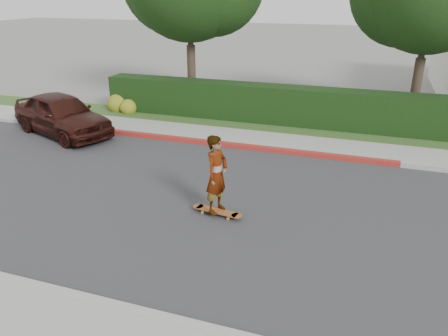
{
  "coord_description": "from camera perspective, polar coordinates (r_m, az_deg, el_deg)",
  "views": [
    {
      "loc": [
        -0.06,
        -8.92,
        4.88
      ],
      "look_at": [
        -3.12,
        0.01,
        1.0
      ],
      "focal_mm": 35.0,
      "sensor_mm": 36.0,
      "label": 1
    }
  ],
  "objects": [
    {
      "name": "skateboard",
      "position": [
        10.16,
        -0.92,
        -5.67
      ],
      "size": [
        1.28,
        0.42,
        0.12
      ],
      "rotation": [
        0.0,
        0.0,
        -0.14
      ],
      "color": "#B87F32",
      "rests_on": "ground"
    },
    {
      "name": "road",
      "position": [
        10.16,
        17.01,
        -7.4
      ],
      "size": [
        60.0,
        8.0,
        0.01
      ],
      "primitive_type": "cube",
      "color": "#2D2D30",
      "rests_on": "ground"
    },
    {
      "name": "car_maroon",
      "position": [
        16.7,
        -20.44,
        6.6
      ],
      "size": [
        4.7,
        3.24,
        1.49
      ],
      "primitive_type": "imported",
      "rotation": [
        0.0,
        0.0,
        1.19
      ],
      "color": "#391812",
      "rests_on": "ground"
    },
    {
      "name": "skateboarder",
      "position": [
        9.75,
        -0.95,
        -0.84
      ],
      "size": [
        0.58,
        0.75,
        1.82
      ],
      "primitive_type": "imported",
      "rotation": [
        0.0,
        0.0,
        1.34
      ],
      "color": "white",
      "rests_on": "skateboard"
    },
    {
      "name": "planting_strip",
      "position": [
        16.25,
        18.28,
        3.91
      ],
      "size": [
        60.0,
        1.6,
        0.1
      ],
      "primitive_type": "cube",
      "color": "#2D4C1E",
      "rests_on": "ground"
    },
    {
      "name": "sidewalk_far",
      "position": [
        14.73,
        18.08,
        2.1
      ],
      "size": [
        60.0,
        1.6,
        0.12
      ],
      "primitive_type": "cube",
      "color": "gray",
      "rests_on": "ground"
    },
    {
      "name": "flowering_shrub",
      "position": [
        19.09,
        -13.27,
        7.98
      ],
      "size": [
        1.4,
        1.0,
        0.9
      ],
      "color": "#2D4C19",
      "rests_on": "ground"
    },
    {
      "name": "curb_far",
      "position": [
        13.87,
        17.95,
        0.95
      ],
      "size": [
        60.0,
        0.2,
        0.15
      ],
      "primitive_type": "cube",
      "color": "#9E9E99",
      "rests_on": "ground"
    },
    {
      "name": "ground",
      "position": [
        10.16,
        17.01,
        -7.43
      ],
      "size": [
        120.0,
        120.0,
        0.0
      ],
      "primitive_type": "plane",
      "color": "slate",
      "rests_on": "ground"
    },
    {
      "name": "hedge",
      "position": [
        16.89,
        8.39,
        7.96
      ],
      "size": [
        15.0,
        1.0,
        1.5
      ],
      "primitive_type": "cube",
      "color": "black",
      "rests_on": "ground"
    },
    {
      "name": "curb_red_section",
      "position": [
        14.73,
        -1.77,
        3.31
      ],
      "size": [
        12.0,
        0.21,
        0.15
      ],
      "primitive_type": "cube",
      "color": "maroon",
      "rests_on": "ground"
    }
  ]
}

